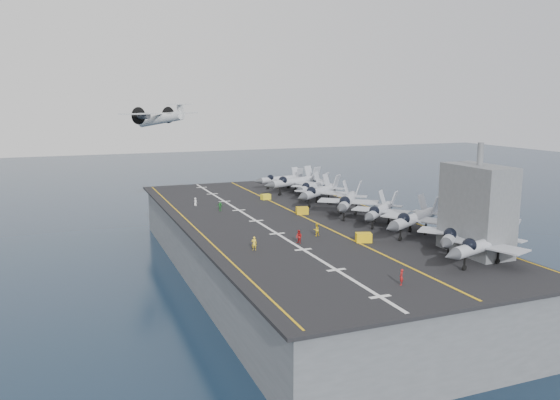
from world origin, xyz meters
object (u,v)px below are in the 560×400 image
object	(u,v)px
island_superstructure	(477,199)
tow_cart_a	(364,238)
fighter_jet_0	(483,244)
transport_plane	(161,119)

from	to	relation	value
island_superstructure	tow_cart_a	distance (m)	16.77
fighter_jet_0	tow_cart_a	bearing A→B (deg)	119.32
fighter_jet_0	tow_cart_a	world-z (taller)	fighter_jet_0
island_superstructure	fighter_jet_0	xyz separation A→B (m)	(-2.58, -4.48, -4.91)
tow_cart_a	island_superstructure	bearing A→B (deg)	-43.84
island_superstructure	fighter_jet_0	size ratio (longest dim) A/B	0.87
fighter_jet_0	transport_plane	world-z (taller)	transport_plane
island_superstructure	transport_plane	xyz separation A→B (m)	(-27.23, 87.64, 8.34)
island_superstructure	fighter_jet_0	distance (m)	7.13
island_superstructure	fighter_jet_0	bearing A→B (deg)	-119.91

